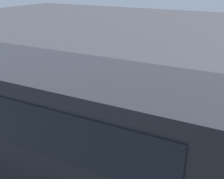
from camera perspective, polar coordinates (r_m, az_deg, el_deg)
ground_plane at (r=11.12m, az=4.95°, el=-6.11°), size 80.00×80.00×0.00m
tour_bus at (r=7.81m, az=-16.14°, el=-5.91°), size 10.37×2.76×3.25m
spectator_far_left at (r=8.71m, az=6.98°, el=-7.15°), size 0.57×0.38×1.66m
spectator_left at (r=9.33m, az=1.55°, el=-4.87°), size 0.58×0.37×1.67m
spectator_centre at (r=10.09m, az=-4.68°, el=-2.78°), size 0.58×0.35×1.69m
spectator_right at (r=10.46m, az=-10.37°, el=-2.11°), size 0.57×0.39×1.70m
spectator_far_right at (r=11.12m, az=-15.18°, el=-0.68°), size 0.57×0.33×1.80m
parked_motorcycle_silver at (r=8.41m, az=18.52°, el=-13.30°), size 2.05×0.58×0.99m
stunt_motorcycle at (r=12.78m, az=4.57°, el=2.66°), size 1.86×1.00×1.80m
bay_line_b at (r=12.05m, az=11.12°, el=-4.17°), size 0.20×4.90×0.01m
bay_line_c at (r=13.02m, az=0.03°, el=-1.76°), size 0.19×4.37×0.01m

